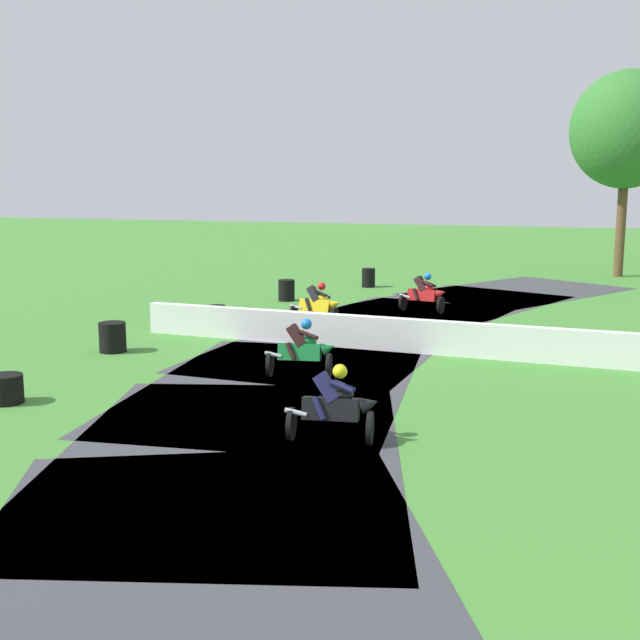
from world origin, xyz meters
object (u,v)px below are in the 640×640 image
(motorcycle_lead_red, at_px, (424,293))
(tire_stack_extra_a, at_px, (6,389))
(motorcycle_chase_yellow, at_px, (318,304))
(tire_stack_near, at_px, (368,278))
(tire_stack_mid_a, at_px, (286,290))
(tire_stack_far, at_px, (113,337))
(tire_stack_mid_b, at_px, (217,311))
(motorcycle_trailing_green, at_px, (303,349))
(motorcycle_fourth_black, at_px, (335,405))

(motorcycle_lead_red, bearing_deg, tire_stack_extra_a, -113.07)
(motorcycle_chase_yellow, bearing_deg, tire_stack_near, 94.52)
(tire_stack_mid_a, relative_size, tire_stack_far, 1.00)
(tire_stack_extra_a, bearing_deg, tire_stack_mid_b, 92.05)
(motorcycle_trailing_green, height_order, tire_stack_mid_b, motorcycle_trailing_green)
(motorcycle_chase_yellow, relative_size, tire_stack_far, 2.12)
(tire_stack_mid_b, bearing_deg, motorcycle_chase_yellow, -2.45)
(tire_stack_extra_a, bearing_deg, motorcycle_trailing_green, 38.64)
(motorcycle_lead_red, height_order, motorcycle_trailing_green, motorcycle_lead_red)
(motorcycle_trailing_green, distance_m, tire_stack_mid_b, 8.81)
(motorcycle_fourth_black, relative_size, tire_stack_extra_a, 2.36)
(tire_stack_far, bearing_deg, motorcycle_trailing_green, -9.97)
(motorcycle_chase_yellow, relative_size, tire_stack_mid_a, 2.12)
(motorcycle_fourth_black, distance_m, tire_stack_mid_b, 13.53)
(motorcycle_trailing_green, relative_size, tire_stack_extra_a, 2.36)
(tire_stack_far, bearing_deg, tire_stack_mid_a, 83.12)
(motorcycle_chase_yellow, distance_m, motorcycle_fourth_black, 11.73)
(motorcycle_chase_yellow, height_order, motorcycle_trailing_green, motorcycle_trailing_green)
(motorcycle_chase_yellow, xyz_separation_m, tire_stack_mid_b, (-3.61, 0.15, -0.43))
(motorcycle_fourth_black, height_order, tire_stack_near, motorcycle_fourth_black)
(motorcycle_fourth_black, relative_size, tire_stack_mid_b, 2.81)
(motorcycle_lead_red, xyz_separation_m, tire_stack_extra_a, (-6.02, -14.14, -0.36))
(motorcycle_lead_red, height_order, tire_stack_extra_a, motorcycle_lead_red)
(tire_stack_far, xyz_separation_m, tire_stack_extra_a, (0.67, -5.07, -0.10))
(motorcycle_chase_yellow, height_order, tire_stack_mid_a, motorcycle_chase_yellow)
(tire_stack_near, bearing_deg, motorcycle_chase_yellow, -85.48)
(tire_stack_near, bearing_deg, tire_stack_far, -102.03)
(tire_stack_far, relative_size, tire_stack_extra_a, 1.13)
(motorcycle_trailing_green, bearing_deg, tire_stack_far, 170.03)
(tire_stack_extra_a, bearing_deg, motorcycle_lead_red, 66.93)
(motorcycle_trailing_green, relative_size, motorcycle_fourth_black, 1.00)
(motorcycle_trailing_green, distance_m, tire_stack_far, 5.84)
(tire_stack_near, bearing_deg, tire_stack_mid_a, -112.14)
(tire_stack_mid_a, distance_m, tire_stack_extra_a, 15.15)
(motorcycle_chase_yellow, bearing_deg, tire_stack_mid_b, 177.55)
(motorcycle_trailing_green, relative_size, tire_stack_mid_a, 2.09)
(tire_stack_near, relative_size, tire_stack_far, 1.00)
(tire_stack_mid_a, xyz_separation_m, tire_stack_far, (-1.22, -10.07, -0.00))
(motorcycle_lead_red, distance_m, motorcycle_chase_yellow, 4.36)
(motorcycle_fourth_black, relative_size, tire_stack_mid_a, 2.09)
(motorcycle_fourth_black, xyz_separation_m, tire_stack_extra_a, (-7.19, 0.24, -0.35))
(tire_stack_near, xyz_separation_m, tire_stack_extra_a, (-2.50, -19.94, -0.10))
(motorcycle_chase_yellow, height_order, tire_stack_extra_a, motorcycle_chase_yellow)
(motorcycle_fourth_black, height_order, tire_stack_mid_b, motorcycle_fourth_black)
(motorcycle_lead_red, distance_m, tire_stack_near, 6.79)
(tire_stack_mid_b, bearing_deg, motorcycle_fourth_black, -55.91)
(motorcycle_lead_red, distance_m, tire_stack_extra_a, 15.37)
(motorcycle_chase_yellow, bearing_deg, motorcycle_trailing_green, -74.57)
(motorcycle_trailing_green, xyz_separation_m, tire_stack_mid_a, (-4.53, 11.08, -0.25))
(motorcycle_lead_red, distance_m, motorcycle_trailing_green, 10.12)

